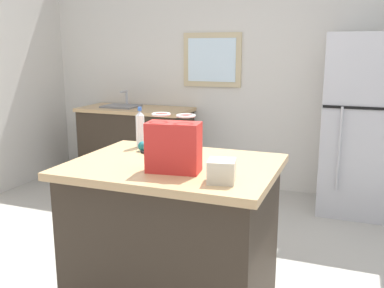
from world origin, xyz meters
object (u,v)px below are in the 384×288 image
at_px(kitchen_island, 174,235).
at_px(refrigerator, 366,125).
at_px(ear_defenders, 152,149).
at_px(small_box, 222,171).
at_px(bottle, 140,129).
at_px(shopping_bag, 174,147).

relative_size(kitchen_island, refrigerator, 0.70).
bearing_deg(ear_defenders, refrigerator, 55.78).
height_order(refrigerator, ear_defenders, refrigerator).
xyz_separation_m(refrigerator, ear_defenders, (-1.31, -1.92, 0.08)).
height_order(small_box, ear_defenders, small_box).
bearing_deg(kitchen_island, refrigerator, 63.15).
height_order(kitchen_island, bottle, bottle).
height_order(shopping_bag, small_box, shopping_bag).
relative_size(small_box, ear_defenders, 0.67).
bearing_deg(kitchen_island, small_box, -34.47).
xyz_separation_m(kitchen_island, refrigerator, (1.07, 2.12, 0.39)).
bearing_deg(shopping_bag, ear_defenders, 130.33).
height_order(kitchen_island, shopping_bag, shopping_bag).
xyz_separation_m(refrigerator, bottle, (-1.44, -1.82, 0.18)).
bearing_deg(kitchen_island, bottle, 141.06).
distance_m(kitchen_island, shopping_bag, 0.62).
bearing_deg(ear_defenders, kitchen_island, -39.99).
distance_m(refrigerator, shopping_bag, 2.50).
height_order(kitchen_island, refrigerator, refrigerator).
distance_m(refrigerator, bottle, 2.33).
distance_m(shopping_bag, bottle, 0.65).
height_order(kitchen_island, ear_defenders, ear_defenders).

